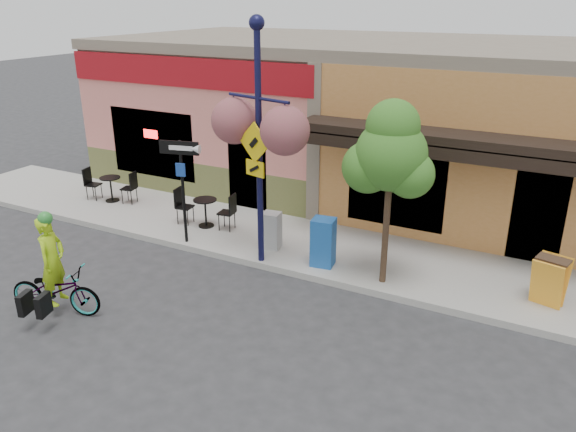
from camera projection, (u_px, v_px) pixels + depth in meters
The scene contains 14 objects.
ground at pixel (286, 288), 11.73m from camera, with size 90.00×90.00×0.00m, color #2D2D30.
sidewalk at pixel (325, 249), 13.35m from camera, with size 24.00×3.00×0.15m, color #9E9B93.
curb at pixel (298, 274), 12.16m from camera, with size 24.00×0.12×0.15m, color #A8A59E.
building at pixel (401, 117), 17.10m from camera, with size 18.20×8.20×4.50m, color #D67469, non-canonical shape.
bicycle at pixel (56, 290), 10.65m from camera, with size 0.63×1.81×0.95m, color #9B0E11.
cyclist_rider at pixel (54, 273), 10.49m from camera, with size 0.63×0.41×1.72m, color #A5D916.
lamp_post at pixel (259, 147), 11.68m from camera, with size 1.67×0.67×5.23m, color #12133B, non-canonical shape.
one_way_sign at pixel (183, 193), 13.13m from camera, with size 0.96×0.21×2.50m, color black, non-canonical shape.
cafe_set_left at pixel (111, 186), 16.11m from camera, with size 1.56×0.78×0.94m, color black, non-canonical shape.
cafe_set_right at pixel (205, 209), 14.31m from camera, with size 1.60×0.80×0.96m, color black, non-canonical shape.
newspaper_box_blue at pixel (323, 242), 12.21m from camera, with size 0.49×0.43×1.08m, color #1B54A4, non-canonical shape.
newspaper_box_grey at pixel (272, 230), 13.10m from camera, with size 0.41×0.37×0.87m, color #A5A5A5, non-canonical shape.
street_tree at pixel (388, 194), 10.99m from camera, with size 1.49×1.49×3.83m, color #3D7A26, non-canonical shape.
sandwich_board at pixel (546, 285), 10.53m from camera, with size 0.58×0.43×0.97m, color #FFA628, non-canonical shape.
Camera 1 is at (4.85, -9.17, 5.67)m, focal length 35.00 mm.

